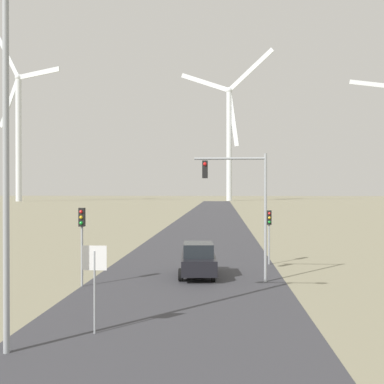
{
  "coord_description": "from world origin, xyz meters",
  "views": [
    {
      "loc": [
        1.75,
        -5.52,
        4.71
      ],
      "look_at": [
        0.0,
        21.26,
        4.53
      ],
      "focal_mm": 42.0,
      "sensor_mm": 36.0,
      "label": 1
    }
  ],
  "objects": [
    {
      "name": "road_surface",
      "position": [
        0.0,
        48.0,
        0.0
      ],
      "size": [
        10.0,
        240.0,
        0.01
      ],
      "color": "#38383D",
      "rests_on": "ground"
    },
    {
      "name": "streetlamp",
      "position": [
        -4.4,
        6.94,
        7.16
      ],
      "size": [
        3.6,
        0.32,
        11.61
      ],
      "color": "#93999E",
      "rests_on": "ground"
    },
    {
      "name": "stop_sign_near",
      "position": [
        -2.37,
        8.81,
        2.01
      ],
      "size": [
        0.81,
        0.07,
        2.87
      ],
      "color": "#93999E",
      "rests_on": "ground"
    },
    {
      "name": "traffic_light_post_near_left",
      "position": [
        -4.97,
        15.72,
        2.79
      ],
      "size": [
        0.28,
        0.33,
        3.8
      ],
      "color": "#93999E",
      "rests_on": "ground"
    },
    {
      "name": "traffic_light_post_near_right",
      "position": [
        4.73,
        22.68,
        2.48
      ],
      "size": [
        0.28,
        0.34,
        3.37
      ],
      "color": "#93999E",
      "rests_on": "ground"
    },
    {
      "name": "traffic_light_mast_overhead",
      "position": [
        2.8,
        17.39,
        4.53
      ],
      "size": [
        3.68,
        0.35,
        6.51
      ],
      "color": "#93999E",
      "rests_on": "ground"
    },
    {
      "name": "car_approaching",
      "position": [
        0.52,
        18.48,
        0.91
      ],
      "size": [
        2.11,
        4.23,
        1.83
      ],
      "color": "black",
      "rests_on": "ground"
    },
    {
      "name": "wind_turbine_far_left",
      "position": [
        -75.03,
        160.08,
        29.08
      ],
      "size": [
        29.86,
        13.1,
        64.77
      ],
      "color": "silver",
      "rests_on": "ground"
    },
    {
      "name": "wind_turbine_left",
      "position": [
        4.9,
        174.27,
        27.87
      ],
      "size": [
        37.01,
        15.15,
        58.83
      ],
      "color": "silver",
      "rests_on": "ground"
    }
  ]
}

